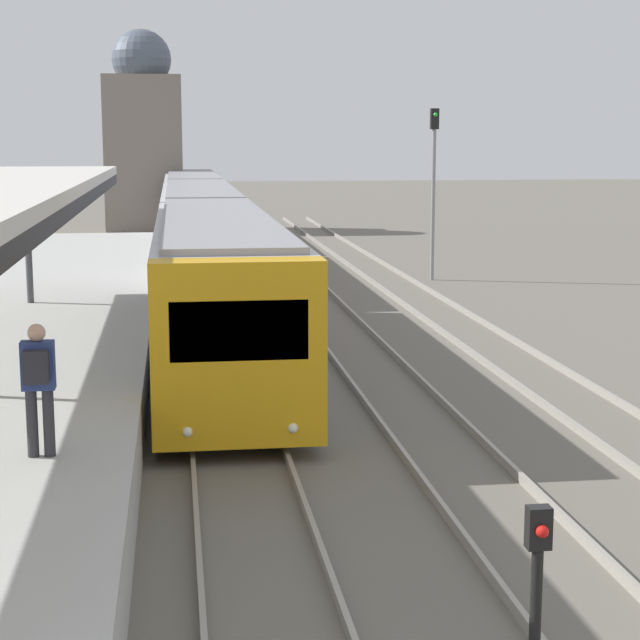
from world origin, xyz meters
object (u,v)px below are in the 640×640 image
train_near (201,228)px  signal_post_near (537,590)px  signal_mast_far (434,175)px  person_on_platform (38,379)px

train_near → signal_post_near: 29.87m
train_near → signal_post_near: size_ratio=23.49×
train_near → signal_mast_far: bearing=-11.4°
person_on_platform → signal_post_near: (4.61, -5.00, -0.81)m
person_on_platform → signal_post_near: person_on_platform is taller
signal_mast_far → signal_post_near: bearing=-102.0°
person_on_platform → signal_mast_far: size_ratio=0.28×
signal_post_near → train_near: bearing=93.8°
person_on_platform → train_near: 24.94m
train_near → signal_mast_far: 8.35m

